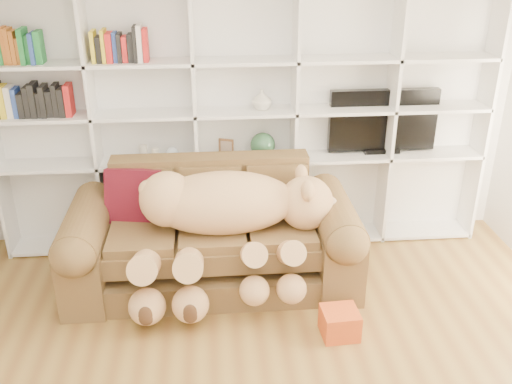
{
  "coord_description": "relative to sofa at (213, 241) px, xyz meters",
  "views": [
    {
      "loc": [
        -0.32,
        -2.56,
        2.79
      ],
      "look_at": [
        0.04,
        1.63,
        0.82
      ],
      "focal_mm": 40.0,
      "sensor_mm": 36.0,
      "label": 1
    }
  ],
  "objects": [
    {
      "name": "throw_pillow",
      "position": [
        -0.64,
        0.17,
        0.36
      ],
      "size": [
        0.5,
        0.33,
        0.48
      ],
      "primitive_type": "cube",
      "rotation": [
        -0.24,
        0.0,
        -0.17
      ],
      "color": "#500D17",
      "rests_on": "sofa"
    },
    {
      "name": "picture_frame",
      "position": [
        0.15,
        0.67,
        0.58
      ],
      "size": [
        0.14,
        0.07,
        0.17
      ],
      "primitive_type": "cube",
      "rotation": [
        0.0,
        0.0,
        -0.36
      ],
      "color": "brown",
      "rests_on": "bookshelf"
    },
    {
      "name": "figurine_tall",
      "position": [
        -0.59,
        0.67,
        0.56
      ],
      "size": [
        0.09,
        0.09,
        0.14
      ],
      "primitive_type": "cylinder",
      "rotation": [
        0.0,
        0.0,
        -0.4
      ],
      "color": "silver",
      "rests_on": "bookshelf"
    },
    {
      "name": "bookshelf",
      "position": [
        0.09,
        0.72,
        0.93
      ],
      "size": [
        4.43,
        0.35,
        2.4
      ],
      "color": "white",
      "rests_on": "floor"
    },
    {
      "name": "green_vase",
      "position": [
        0.49,
        0.67,
        0.6
      ],
      "size": [
        0.23,
        0.23,
        0.23
      ],
      "primitive_type": "sphere",
      "color": "#2F5B39",
      "rests_on": "bookshelf"
    },
    {
      "name": "sofa",
      "position": [
        0.0,
        0.0,
        0.0
      ],
      "size": [
        2.39,
        1.03,
        1.01
      ],
      "color": "brown",
      "rests_on": "floor"
    },
    {
      "name": "figurine_short",
      "position": [
        -0.49,
        0.67,
        0.54
      ],
      "size": [
        0.08,
        0.08,
        0.12
      ],
      "primitive_type": "cylinder",
      "rotation": [
        0.0,
        0.0,
        0.14
      ],
      "color": "silver",
      "rests_on": "bookshelf"
    },
    {
      "name": "gift_box",
      "position": [
        0.92,
        -0.83,
        -0.27
      ],
      "size": [
        0.28,
        0.27,
        0.21
      ],
      "primitive_type": "cube",
      "rotation": [
        0.0,
        0.0,
        0.06
      ],
      "color": "#CC4C1B",
      "rests_on": "floor"
    },
    {
      "name": "wall_back",
      "position": [
        0.33,
        0.86,
        0.97
      ],
      "size": [
        5.0,
        0.02,
        2.7
      ],
      "primitive_type": "cube",
      "color": "silver",
      "rests_on": "floor"
    },
    {
      "name": "teddy_bear",
      "position": [
        0.11,
        -0.2,
        0.31
      ],
      "size": [
        1.71,
        0.96,
        0.99
      ],
      "rotation": [
        0.0,
        0.0,
        -0.0
      ],
      "color": "#DDB46E",
      "rests_on": "sofa"
    },
    {
      "name": "snow_globe",
      "position": [
        -0.34,
        0.67,
        0.55
      ],
      "size": [
        0.11,
        0.11,
        0.11
      ],
      "primitive_type": "sphere",
      "color": "silver",
      "rests_on": "bookshelf"
    },
    {
      "name": "tv",
      "position": [
        1.6,
        0.72,
        0.78
      ],
      "size": [
        1.0,
        0.18,
        0.59
      ],
      "color": "black",
      "rests_on": "bookshelf"
    },
    {
      "name": "shelf_vase",
      "position": [
        0.48,
        0.67,
        1.03
      ],
      "size": [
        0.19,
        0.19,
        0.18
      ],
      "primitive_type": "imported",
      "rotation": [
        0.0,
        0.0,
        0.13
      ],
      "color": "beige",
      "rests_on": "bookshelf"
    }
  ]
}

